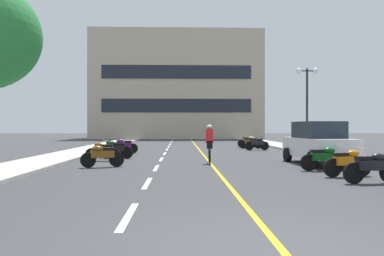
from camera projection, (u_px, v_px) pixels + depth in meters
ground_plane at (196, 150)px, 25.92m from camera, size 140.00×140.00×0.00m
curb_left at (98, 147)px, 28.70m from camera, size 2.40×72.00×0.12m
curb_right at (289, 147)px, 29.14m from camera, size 2.40×72.00×0.12m
lane_dash_0 at (128, 216)px, 6.87m from camera, size 0.14×2.20×0.01m
lane_dash_1 at (147, 183)px, 10.86m from camera, size 0.14×2.20×0.01m
lane_dash_2 at (156, 168)px, 14.86m from camera, size 0.14×2.20×0.01m
lane_dash_3 at (161, 159)px, 18.86m from camera, size 0.14×2.20×0.01m
lane_dash_4 at (165, 154)px, 22.86m from camera, size 0.14×2.20×0.01m
lane_dash_5 at (167, 150)px, 26.86m from camera, size 0.14×2.20×0.01m
lane_dash_6 at (169, 147)px, 30.85m from camera, size 0.14×2.20×0.01m
lane_dash_7 at (170, 144)px, 34.85m from camera, size 0.14×2.20×0.01m
lane_dash_8 at (171, 143)px, 38.85m from camera, size 0.14×2.20×0.01m
lane_dash_9 at (172, 141)px, 42.85m from camera, size 0.14×2.20×0.01m
lane_dash_10 at (173, 140)px, 46.85m from camera, size 0.14×2.20×0.01m
lane_dash_11 at (173, 139)px, 50.85m from camera, size 0.14×2.20×0.01m
centre_line_yellow at (198, 148)px, 28.92m from camera, size 0.12×66.00×0.01m
office_building at (177, 87)px, 54.56m from camera, size 23.08×9.56×14.53m
street_lamp_mid at (307, 90)px, 24.97m from camera, size 1.46×0.36×5.30m
parked_car_near at (318, 143)px, 16.31m from camera, size 2.12×4.29×1.82m
motorcycle_2 at (372, 167)px, 10.81m from camera, size 1.70×0.60×0.92m
motorcycle_3 at (348, 162)px, 12.25m from camera, size 1.68×0.64×0.92m
motorcycle_4 at (324, 158)px, 13.88m from camera, size 1.70×0.60×0.92m
motorcycle_5 at (102, 155)px, 15.12m from camera, size 1.65×0.77×0.92m
motorcycle_6 at (103, 151)px, 17.89m from camera, size 1.70×0.60×0.92m
motorcycle_7 at (116, 149)px, 19.32m from camera, size 1.69×0.61×0.92m
motorcycle_8 at (113, 148)px, 20.73m from camera, size 1.70×0.60×0.92m
motorcycle_9 at (123, 146)px, 22.88m from camera, size 1.68×0.64×0.92m
motorcycle_10 at (257, 143)px, 26.08m from camera, size 1.69×0.60×0.92m
motorcycle_11 at (251, 142)px, 28.14m from camera, size 1.70×0.60×0.92m
motorcycle_12 at (249, 141)px, 29.73m from camera, size 1.69×0.61×0.92m
cyclist_rider at (210, 143)px, 16.77m from camera, size 0.42×1.77×1.71m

